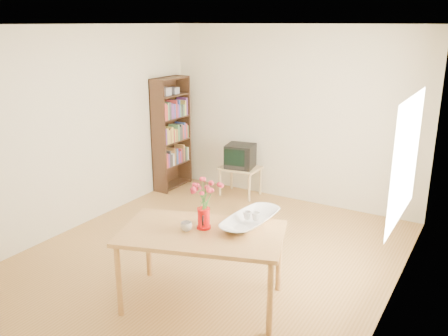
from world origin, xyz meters
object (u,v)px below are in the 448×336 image
Objects in this scene: mug at (186,227)px; television at (241,155)px; pitcher at (204,219)px; table at (202,239)px; bowl at (251,200)px.

mug is 0.23× the size of television.
mug is 3.05m from television.
pitcher reaches higher than television.
table is at bearing -99.70° from pitcher.
television is (-1.14, 2.82, -0.03)m from table.
table is 15.50× the size of mug.
table is at bearing -79.18° from television.
bowl is at bearing 13.73° from pitcher.
table is 3.29× the size of bowl.
bowl is (0.34, 0.31, 0.15)m from pitcher.
bowl is (0.44, 0.44, 0.20)m from mug.
pitcher is 1.85× the size of mug.
television is at bearing 120.73° from bowl.
mug is at bearing -81.93° from television.
table is 8.36× the size of pitcher.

